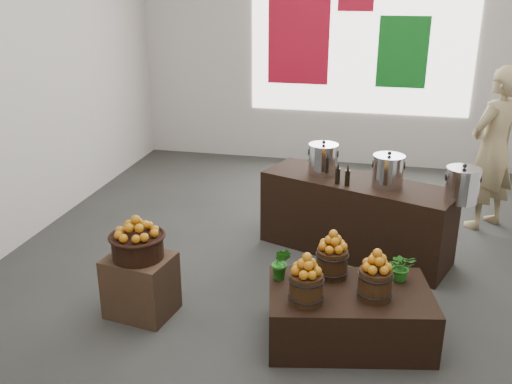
% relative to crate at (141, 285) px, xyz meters
% --- Properties ---
extents(ground, '(7.00, 7.00, 0.00)m').
position_rel_crate_xyz_m(ground, '(1.19, 1.17, -0.26)').
color(ground, '#333331').
rests_on(ground, ground).
extents(back_wall, '(6.00, 0.04, 4.00)m').
position_rel_crate_xyz_m(back_wall, '(1.19, 4.67, 1.74)').
color(back_wall, beige).
rests_on(back_wall, ground).
extents(back_opening, '(3.20, 0.02, 2.40)m').
position_rel_crate_xyz_m(back_opening, '(1.49, 4.65, 1.74)').
color(back_opening, white).
rests_on(back_opening, back_wall).
extents(deco_red_left, '(0.90, 0.04, 1.40)m').
position_rel_crate_xyz_m(deco_red_left, '(0.59, 4.64, 1.64)').
color(deco_red_left, '#B70E27').
rests_on(deco_red_left, back_wall).
extents(deco_green_right, '(0.70, 0.04, 1.00)m').
position_rel_crate_xyz_m(deco_green_right, '(2.09, 4.64, 1.44)').
color(deco_green_right, '#106B1C').
rests_on(deco_green_right, back_wall).
extents(crate, '(0.59, 0.51, 0.53)m').
position_rel_crate_xyz_m(crate, '(0.00, 0.00, 0.00)').
color(crate, '#4F3725').
rests_on(crate, ground).
extents(wicker_basket, '(0.42, 0.42, 0.19)m').
position_rel_crate_xyz_m(wicker_basket, '(0.00, 0.00, 0.36)').
color(wicker_basket, black).
rests_on(wicker_basket, crate).
extents(apples_in_basket, '(0.33, 0.33, 0.18)m').
position_rel_crate_xyz_m(apples_in_basket, '(0.00, 0.00, 0.55)').
color(apples_in_basket, '#A62405').
rests_on(apples_in_basket, wicker_basket).
extents(display_table, '(1.38, 1.00, 0.43)m').
position_rel_crate_xyz_m(display_table, '(1.74, 0.01, -0.05)').
color(display_table, black).
rests_on(display_table, ground).
extents(apple_bucket_front_left, '(0.25, 0.25, 0.23)m').
position_rel_crate_xyz_m(apple_bucket_front_left, '(1.43, -0.23, 0.28)').
color(apple_bucket_front_left, '#3A240F').
rests_on(apple_bucket_front_left, display_table).
extents(apples_in_bucket_front_left, '(0.19, 0.19, 0.17)m').
position_rel_crate_xyz_m(apples_in_bucket_front_left, '(1.43, -0.23, 0.48)').
color(apples_in_bucket_front_left, '#A62405').
rests_on(apples_in_bucket_front_left, apple_bucket_front_left).
extents(apple_bucket_front_right, '(0.25, 0.25, 0.23)m').
position_rel_crate_xyz_m(apple_bucket_front_right, '(1.92, -0.05, 0.28)').
color(apple_bucket_front_right, '#3A240F').
rests_on(apple_bucket_front_right, display_table).
extents(apples_in_bucket_front_right, '(0.19, 0.19, 0.17)m').
position_rel_crate_xyz_m(apples_in_bucket_front_right, '(1.92, -0.05, 0.48)').
color(apples_in_bucket_front_right, '#A62405').
rests_on(apples_in_bucket_front_right, apple_bucket_front_right).
extents(apple_bucket_rear, '(0.25, 0.25, 0.23)m').
position_rel_crate_xyz_m(apple_bucket_rear, '(1.57, 0.21, 0.28)').
color(apple_bucket_rear, '#3A240F').
rests_on(apple_bucket_rear, display_table).
extents(apples_in_bucket_rear, '(0.19, 0.19, 0.17)m').
position_rel_crate_xyz_m(apples_in_bucket_rear, '(1.57, 0.21, 0.48)').
color(apples_in_bucket_rear, '#A62405').
rests_on(apples_in_bucket_rear, apple_bucket_rear).
extents(herb_garnish_right, '(0.24, 0.22, 0.24)m').
position_rel_crate_xyz_m(herb_garnish_right, '(2.12, 0.27, 0.29)').
color(herb_garnish_right, '#1D6B16').
rests_on(herb_garnish_right, display_table).
extents(herb_garnish_left, '(0.18, 0.16, 0.29)m').
position_rel_crate_xyz_m(herb_garnish_left, '(1.18, 0.07, 0.31)').
color(herb_garnish_left, '#1D6B16').
rests_on(herb_garnish_left, display_table).
extents(counter, '(2.02, 1.26, 0.79)m').
position_rel_crate_xyz_m(counter, '(1.68, 1.57, 0.13)').
color(counter, black).
rests_on(counter, ground).
extents(stock_pot_left, '(0.30, 0.30, 0.30)m').
position_rel_crate_xyz_m(stock_pot_left, '(1.32, 1.71, 0.67)').
color(stock_pot_left, silver).
rests_on(stock_pot_left, counter).
extents(stock_pot_center, '(0.30, 0.30, 0.30)m').
position_rel_crate_xyz_m(stock_pot_center, '(1.97, 1.46, 0.67)').
color(stock_pot_center, silver).
rests_on(stock_pot_center, counter).
extents(stock_pot_right, '(0.30, 0.30, 0.30)m').
position_rel_crate_xyz_m(stock_pot_right, '(2.63, 1.21, 0.67)').
color(stock_pot_right, silver).
rests_on(stock_pot_right, counter).
extents(oil_cruets, '(0.15, 0.10, 0.22)m').
position_rel_crate_xyz_m(oil_cruets, '(1.62, 1.39, 0.63)').
color(oil_cruets, black).
rests_on(oil_cruets, counter).
extents(shopper, '(0.79, 0.78, 1.84)m').
position_rel_crate_xyz_m(shopper, '(3.10, 2.58, 0.65)').
color(shopper, '#98865D').
rests_on(shopper, ground).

